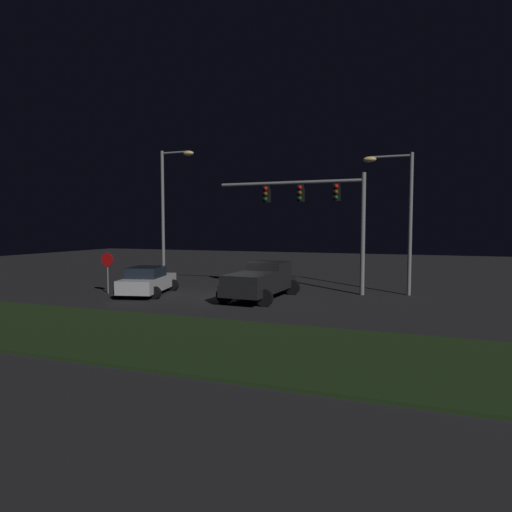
{
  "coord_description": "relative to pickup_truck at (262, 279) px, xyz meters",
  "views": [
    {
      "loc": [
        8.92,
        -20.99,
        3.65
      ],
      "look_at": [
        0.86,
        0.51,
        2.13
      ],
      "focal_mm": 31.17,
      "sensor_mm": 36.0,
      "label": 1
    }
  ],
  "objects": [
    {
      "name": "car_sedan",
      "position": [
        -6.18,
        -0.95,
        -0.26
      ],
      "size": [
        3.14,
        4.7,
        1.51
      ],
      "rotation": [
        0.0,
        0.0,
        1.81
      ],
      "color": "#B7B7BC",
      "rests_on": "ground_plane"
    },
    {
      "name": "street_lamp_right",
      "position": [
        6.44,
        3.76,
        3.79
      ],
      "size": [
        2.6,
        0.44,
        7.52
      ],
      "color": "slate",
      "rests_on": "ground_plane"
    },
    {
      "name": "grass_median",
      "position": [
        -1.33,
        -8.8,
        -0.95
      ],
      "size": [
        25.84,
        6.09,
        0.1
      ],
      "primitive_type": "cube",
      "color": "black",
      "rests_on": "ground_plane"
    },
    {
      "name": "ground_plane",
      "position": [
        -1.33,
        -0.1,
        -1.0
      ],
      "size": [
        80.0,
        80.0,
        0.0
      ],
      "primitive_type": "plane",
      "color": "black"
    },
    {
      "name": "traffic_signal_gantry",
      "position": [
        2.18,
        2.99,
        3.9
      ],
      "size": [
        8.32,
        0.56,
        6.5
      ],
      "color": "slate",
      "rests_on": "ground_plane"
    },
    {
      "name": "stop_sign",
      "position": [
        -8.46,
        -1.36,
        0.56
      ],
      "size": [
        0.76,
        0.08,
        2.23
      ],
      "color": "slate",
      "rests_on": "ground_plane"
    },
    {
      "name": "street_lamp_left",
      "position": [
        -7.72,
        3.77,
        4.29
      ],
      "size": [
        2.37,
        0.44,
        8.49
      ],
      "color": "slate",
      "rests_on": "ground_plane"
    },
    {
      "name": "pickup_truck",
      "position": [
        0.0,
        0.0,
        0.0
      ],
      "size": [
        3.07,
        5.5,
        1.8
      ],
      "rotation": [
        0.0,
        0.0,
        1.52
      ],
      "color": "black",
      "rests_on": "ground_plane"
    }
  ]
}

